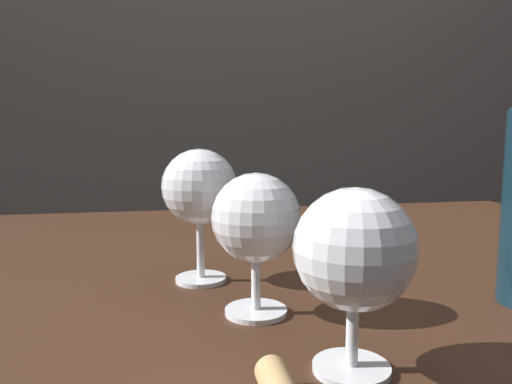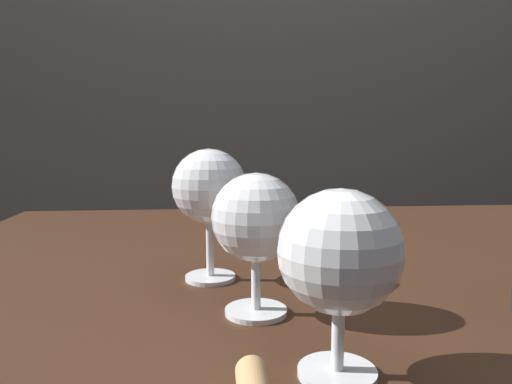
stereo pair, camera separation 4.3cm
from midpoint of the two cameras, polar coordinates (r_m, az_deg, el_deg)
back_wall at (r=1.81m, az=1.32°, el=18.76°), size 5.00×0.08×2.60m
dining_table at (r=0.70m, az=11.41°, el=-16.09°), size 1.16×0.86×0.77m
wine_glass_amber at (r=0.33m, az=13.77°, el=-7.40°), size 0.09×0.09×0.13m
wine_glass_merlot at (r=0.44m, az=2.84°, el=-3.39°), size 0.08×0.08×0.13m
wine_glass_port at (r=0.54m, az=-3.37°, el=0.29°), size 0.09×0.09×0.15m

